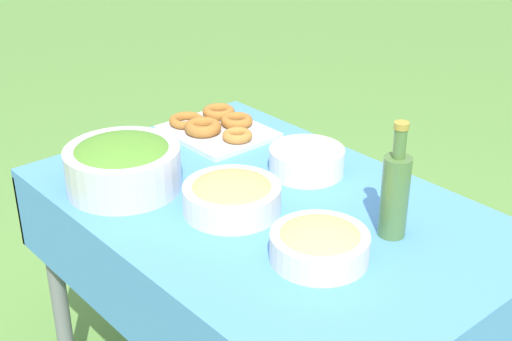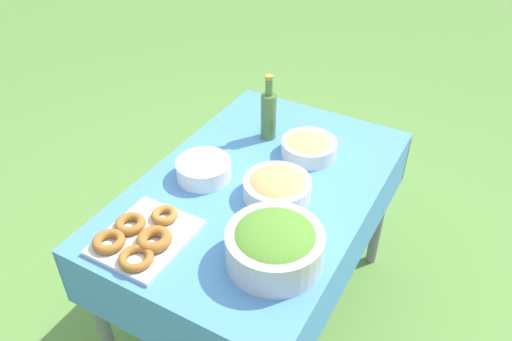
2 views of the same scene
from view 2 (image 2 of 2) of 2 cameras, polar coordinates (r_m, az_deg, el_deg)
The scene contains 8 objects.
ground_plane at distance 2.40m, azimuth 0.26°, elevation -15.77°, with size 14.00×14.00×0.00m, color #609342.
picnic_table at distance 1.93m, azimuth 0.31°, elevation -4.04°, with size 1.24×0.82×0.75m.
salad_bowl at distance 1.52m, azimuth 2.15°, elevation -8.44°, with size 0.30×0.30×0.14m.
pasta_bowl at distance 2.00m, azimuth 6.09°, elevation 2.77°, with size 0.22×0.22×0.08m.
donut_platter at distance 1.66m, azimuth -12.89°, elevation -7.41°, with size 0.32×0.27×0.05m.
plate_stack at distance 1.88m, azimuth -5.99°, elevation 0.12°, with size 0.21×0.21×0.07m.
olive_oil_bottle at distance 2.06m, azimuth 1.44°, elevation 6.48°, with size 0.07×0.07×0.28m.
bread_bowl at distance 1.77m, azimuth 2.44°, elevation -1.85°, with size 0.24×0.24×0.09m.
Camera 2 is at (-1.27, -0.70, 1.91)m, focal length 35.00 mm.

